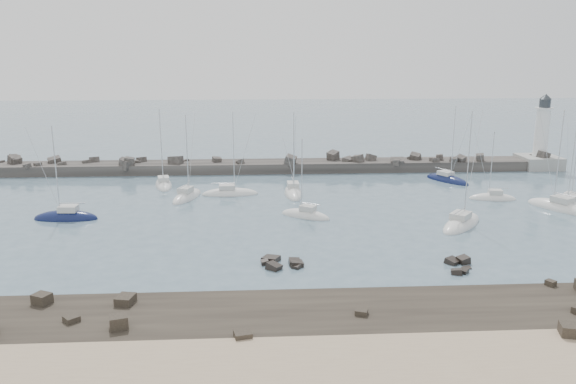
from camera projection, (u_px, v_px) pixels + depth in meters
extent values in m
plane|color=slate|center=(310.00, 236.00, 66.72)|extent=(400.00, 400.00, 0.00)
cube|color=black|center=(335.00, 322.00, 45.41)|extent=(140.00, 12.00, 0.70)
cube|color=black|center=(119.00, 322.00, 43.62)|extent=(1.67, 1.58, 1.05)
cube|color=black|center=(71.00, 319.00, 44.82)|extent=(1.52, 1.52, 0.45)
cube|color=black|center=(361.00, 312.00, 46.01)|extent=(1.23, 1.16, 0.42)
cube|color=black|center=(125.00, 299.00, 48.01)|extent=(1.71, 1.92, 0.69)
cube|color=black|center=(551.00, 283.00, 51.71)|extent=(1.03, 1.07, 0.50)
cube|color=black|center=(572.00, 331.00, 42.28)|extent=(2.10, 1.84, 1.01)
cube|color=black|center=(42.00, 299.00, 47.95)|extent=(1.81, 1.72, 0.88)
cube|color=black|center=(243.00, 335.00, 42.19)|extent=(1.52, 1.43, 0.52)
cube|color=black|center=(271.00, 260.00, 58.88)|extent=(2.18, 2.06, 0.82)
cube|color=black|center=(265.00, 263.00, 57.74)|extent=(0.96, 0.91, 0.90)
cube|color=black|center=(296.00, 266.00, 57.57)|extent=(1.63, 1.68, 1.34)
cube|color=black|center=(274.00, 268.00, 56.56)|extent=(1.90, 1.78, 1.21)
cube|color=black|center=(294.00, 262.00, 57.71)|extent=(1.23, 1.32, 0.87)
cube|color=black|center=(297.00, 267.00, 56.91)|extent=(1.28, 1.28, 0.80)
cube|color=black|center=(464.00, 271.00, 55.61)|extent=(1.19, 1.23, 0.67)
cube|color=black|center=(453.00, 262.00, 58.13)|extent=(1.90, 1.87, 0.87)
cube|color=black|center=(463.00, 261.00, 58.13)|extent=(1.49, 1.44, 1.24)
cube|color=black|center=(467.00, 269.00, 56.85)|extent=(0.69, 0.74, 0.53)
cube|color=black|center=(456.00, 272.00, 55.41)|extent=(1.36, 1.38, 0.92)
cube|color=#33302D|center=(250.00, 170.00, 103.07)|extent=(115.00, 6.00, 3.20)
cube|color=#33302D|center=(290.00, 161.00, 100.80)|extent=(2.65, 2.65, 2.41)
cube|color=#33302D|center=(129.00, 162.00, 99.23)|extent=(1.81, 1.44, 1.87)
cube|color=#33302D|center=(63.00, 165.00, 100.39)|extent=(2.18, 2.24, 1.53)
cube|color=#33302D|center=(371.00, 158.00, 104.05)|extent=(2.19, 1.95, 2.00)
cube|color=#33302D|center=(124.00, 161.00, 102.63)|extent=(1.87, 1.69, 1.62)
cube|color=#33302D|center=(417.00, 158.00, 105.30)|extent=(2.36, 2.56, 1.81)
cube|color=#33302D|center=(397.00, 162.00, 102.33)|extent=(2.74, 2.55, 1.92)
cube|color=#33302D|center=(15.00, 160.00, 101.06)|extent=(2.93, 2.83, 2.07)
cube|color=#33302D|center=(127.00, 165.00, 99.37)|extent=(3.02, 2.75, 2.21)
cube|color=#33302D|center=(349.00, 161.00, 103.70)|extent=(2.30, 2.50, 1.86)
cube|color=#33302D|center=(415.00, 157.00, 104.64)|extent=(2.28, 2.52, 2.11)
cube|color=#33302D|center=(176.00, 162.00, 101.04)|extent=(2.79, 2.81, 2.42)
cube|color=#33302D|center=(142.00, 160.00, 102.92)|extent=(2.18, 2.23, 1.50)
cube|color=#33302D|center=(397.00, 163.00, 101.65)|extent=(1.67, 1.81, 1.21)
cube|color=#33302D|center=(217.00, 160.00, 102.57)|extent=(1.97, 1.83, 1.29)
cube|color=#33302D|center=(1.00, 163.00, 102.17)|extent=(1.55, 1.51, 1.02)
cube|color=#33302D|center=(55.00, 162.00, 101.90)|extent=(2.90, 2.92, 2.28)
cube|color=#33302D|center=(440.00, 158.00, 104.43)|extent=(1.64, 1.75, 1.74)
cube|color=#33302D|center=(138.00, 163.00, 101.99)|extent=(1.30, 1.36, 1.12)
cube|color=#33302D|center=(359.00, 159.00, 103.45)|extent=(1.77, 1.86, 1.46)
cube|color=#33302D|center=(358.00, 160.00, 102.72)|extent=(2.68, 2.53, 2.24)
cube|color=#33302D|center=(460.00, 160.00, 103.02)|extent=(2.20, 2.51, 2.21)
cube|color=#33302D|center=(333.00, 156.00, 104.36)|extent=(2.63, 2.87, 2.41)
cube|color=#33302D|center=(15.00, 161.00, 101.22)|extent=(3.06, 2.89, 2.59)
cube|color=#33302D|center=(240.00, 163.00, 101.15)|extent=(1.90, 1.92, 1.78)
cube|color=#33302D|center=(434.00, 161.00, 102.84)|extent=(1.73, 1.82, 1.52)
cube|color=#33302D|center=(480.00, 158.00, 103.30)|extent=(2.01, 1.90, 1.78)
cube|color=#33302D|center=(27.00, 166.00, 98.01)|extent=(1.52, 1.37, 1.11)
cube|color=#33302D|center=(186.00, 161.00, 103.62)|extent=(1.64, 1.53, 1.07)
cube|color=#33302D|center=(463.00, 161.00, 103.89)|extent=(1.37, 1.46, 0.97)
cube|color=#33302D|center=(412.00, 160.00, 105.14)|extent=(2.19, 2.31, 1.88)
cube|color=#33302D|center=(87.00, 163.00, 101.78)|extent=(2.06, 1.90, 1.27)
cube|color=#33302D|center=(356.00, 159.00, 105.77)|extent=(2.17, 2.01, 1.53)
cube|color=#33302D|center=(345.00, 161.00, 103.24)|extent=(1.65, 1.71, 1.32)
cube|color=#33302D|center=(536.00, 158.00, 106.38)|extent=(2.44, 2.35, 1.70)
cube|color=#33302D|center=(94.00, 161.00, 102.78)|extent=(2.30, 2.32, 1.86)
cube|color=#33302D|center=(453.00, 160.00, 102.23)|extent=(1.15, 1.36, 1.35)
cube|color=#33302D|center=(543.00, 156.00, 104.20)|extent=(2.45, 2.31, 2.14)
cube|color=#33302D|center=(38.00, 165.00, 99.20)|extent=(1.77, 1.72, 1.08)
cube|color=gray|center=(538.00, 164.00, 105.93)|extent=(7.00, 7.00, 3.00)
cylinder|color=white|center=(542.00, 132.00, 104.48)|extent=(2.50, 2.50, 9.00)
cylinder|color=white|center=(544.00, 108.00, 103.41)|extent=(3.20, 3.20, 0.25)
cylinder|color=#2D3237|center=(545.00, 104.00, 103.20)|extent=(2.00, 2.00, 1.60)
cone|color=#2D3237|center=(546.00, 96.00, 102.88)|extent=(2.20, 2.20, 1.00)
ellipsoid|color=silver|center=(164.00, 186.00, 91.82)|extent=(4.38, 8.82, 2.15)
cube|color=beige|center=(163.00, 179.00, 91.12)|extent=(2.17, 2.68, 0.68)
cylinder|color=silver|center=(161.00, 145.00, 90.85)|extent=(0.12, 0.12, 11.41)
cylinder|color=silver|center=(163.00, 176.00, 90.42)|extent=(0.82, 3.32, 0.10)
ellipsoid|color=#0F1842|center=(66.00, 219.00, 73.49)|extent=(8.46, 3.01, 2.33)
cube|color=beige|center=(68.00, 209.00, 73.16)|extent=(2.42, 1.80, 0.80)
cylinder|color=silver|center=(56.00, 169.00, 71.88)|extent=(0.14, 0.14, 11.26)
cylinder|color=silver|center=(72.00, 203.00, 72.98)|extent=(3.34, 0.28, 0.11)
ellipsoid|color=silver|center=(187.00, 198.00, 84.14)|extent=(5.08, 8.82, 2.28)
cube|color=beige|center=(186.00, 190.00, 83.41)|extent=(2.34, 2.77, 0.76)
cylinder|color=silver|center=(187.00, 153.00, 83.16)|extent=(0.13, 0.13, 11.37)
cylinder|color=silver|center=(184.00, 186.00, 82.69)|extent=(1.14, 3.24, 0.11)
ellipsoid|color=silver|center=(230.00, 194.00, 86.15)|extent=(8.73, 3.00, 2.09)
cube|color=beige|center=(227.00, 187.00, 85.82)|extent=(2.48, 1.83, 0.64)
cylinder|color=silver|center=(234.00, 151.00, 84.59)|extent=(0.11, 0.11, 11.66)
cylinder|color=silver|center=(223.00, 183.00, 85.62)|extent=(3.45, 0.22, 0.09)
ellipsoid|color=silver|center=(305.00, 216.00, 74.58)|extent=(7.17, 5.59, 2.00)
cube|color=beige|center=(308.00, 208.00, 74.12)|extent=(2.44, 2.26, 0.70)
cylinder|color=silver|center=(302.00, 175.00, 73.48)|extent=(0.12, 0.12, 9.55)
cylinder|color=silver|center=(311.00, 204.00, 73.74)|extent=(2.46, 1.58, 0.10)
ellipsoid|color=silver|center=(293.00, 194.00, 86.37)|extent=(2.82, 8.66, 2.34)
cube|color=beige|center=(293.00, 185.00, 86.45)|extent=(1.78, 2.44, 0.79)
cylinder|color=silver|center=(294.00, 151.00, 84.05)|extent=(0.13, 0.13, 11.63)
cylinder|color=silver|center=(293.00, 179.00, 86.85)|extent=(0.17, 3.45, 0.11)
ellipsoid|color=silver|center=(461.00, 225.00, 70.86)|extent=(8.63, 9.48, 2.41)
cube|color=beige|center=(461.00, 215.00, 70.14)|extent=(3.28, 3.38, 0.74)
cylinder|color=silver|center=(468.00, 165.00, 69.62)|extent=(0.13, 0.13, 13.25)
cylinder|color=silver|center=(459.00, 211.00, 69.44)|extent=(2.60, 3.08, 0.11)
ellipsoid|color=#0F1842|center=(447.00, 181.00, 95.30)|extent=(6.81, 8.84, 2.14)
cube|color=beige|center=(446.00, 173.00, 95.34)|extent=(2.76, 2.99, 0.66)
cylinder|color=silver|center=(453.00, 142.00, 93.10)|extent=(0.11, 0.11, 11.75)
cylinder|color=silver|center=(443.00, 169.00, 95.68)|extent=(1.88, 3.03, 0.09)
ellipsoid|color=silver|center=(492.00, 199.00, 83.35)|extent=(7.12, 3.16, 1.89)
cube|color=beige|center=(495.00, 192.00, 83.05)|extent=(2.11, 1.66, 0.64)
cylinder|color=silver|center=(492.00, 163.00, 82.08)|extent=(0.11, 0.11, 9.28)
cylinder|color=silver|center=(499.00, 188.00, 82.86)|extent=(2.73, 0.51, 0.09)
ellipsoid|color=silver|center=(558.00, 209.00, 78.24)|extent=(7.12, 9.60, 2.45)
cube|color=beige|center=(562.00, 199.00, 77.50)|extent=(2.93, 3.21, 0.80)
cylinder|color=silver|center=(559.00, 156.00, 77.07)|extent=(0.14, 0.14, 12.66)
cylinder|color=silver|center=(567.00, 195.00, 76.79)|extent=(1.94, 3.33, 0.11)
ellipsoid|color=silver|center=(569.00, 206.00, 79.75)|extent=(8.10, 7.46, 2.04)
cube|color=beige|center=(571.00, 197.00, 79.74)|extent=(2.90, 2.82, 0.62)
cylinder|color=silver|center=(572.00, 161.00, 77.71)|extent=(0.11, 0.11, 11.37)
cylinder|color=silver|center=(573.00, 193.00, 80.00)|extent=(2.62, 2.25, 0.09)
ellipsoid|color=silver|center=(570.00, 201.00, 82.31)|extent=(5.86, 5.83, 1.76)
cube|color=beige|center=(570.00, 194.00, 81.83)|extent=(2.15, 2.15, 0.60)
cylinder|color=silver|center=(575.00, 167.00, 81.46)|extent=(0.10, 0.10, 8.52)
cylinder|color=silver|center=(569.00, 191.00, 81.37)|extent=(1.85, 1.84, 0.09)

